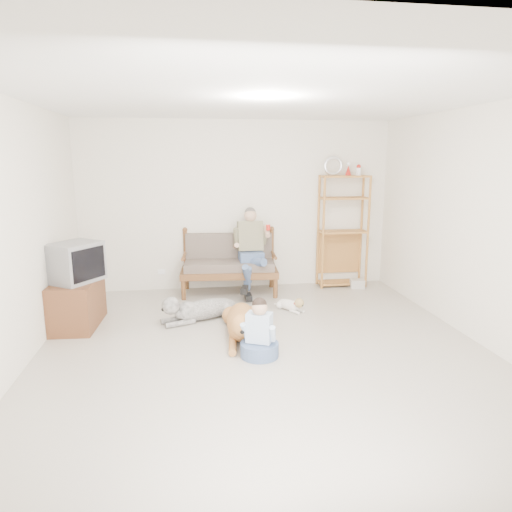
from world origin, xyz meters
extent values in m
plane|color=#B9B1A3|center=(0.00, 0.00, 0.00)|extent=(5.50, 5.50, 0.00)
plane|color=white|center=(0.00, 0.00, 2.70)|extent=(5.50, 5.50, 0.00)
plane|color=silver|center=(0.00, 2.75, 1.35)|extent=(5.00, 0.00, 5.00)
plane|color=silver|center=(0.00, -2.75, 1.35)|extent=(5.00, 0.00, 5.00)
plane|color=silver|center=(-2.50, 0.00, 1.35)|extent=(0.00, 5.50, 5.50)
plane|color=silver|center=(2.50, 0.00, 1.35)|extent=(0.00, 5.50, 5.50)
cube|color=brown|center=(-0.18, 2.37, 0.35)|extent=(1.55, 0.81, 0.10)
cube|color=brown|center=(-0.18, 2.37, 0.47)|extent=(1.42, 0.71, 0.13)
cube|color=brown|center=(-0.18, 2.61, 0.70)|extent=(1.39, 0.23, 0.45)
cylinder|color=brown|center=(-0.18, 2.67, 0.90)|extent=(1.40, 0.16, 0.05)
cylinder|color=brown|center=(-0.88, 2.07, 0.15)|extent=(0.07, 0.07, 0.30)
cylinder|color=brown|center=(-0.88, 2.67, 0.47)|extent=(0.07, 0.07, 0.95)
cylinder|color=brown|center=(0.52, 2.07, 0.15)|extent=(0.07, 0.07, 0.30)
cylinder|color=brown|center=(0.52, 2.67, 0.47)|extent=(0.07, 0.07, 0.95)
cube|color=slate|center=(0.16, 2.33, 0.58)|extent=(0.37, 0.35, 0.19)
cube|color=gray|center=(0.16, 2.42, 0.91)|extent=(0.39, 0.27, 0.49)
sphere|color=tan|center=(0.16, 2.39, 1.23)|extent=(0.19, 0.19, 0.19)
sphere|color=#524D49|center=(0.16, 2.41, 1.27)|extent=(0.18, 0.18, 0.18)
cylinder|color=red|center=(0.41, 2.21, 1.07)|extent=(0.06, 0.06, 0.08)
cube|color=#C6813E|center=(1.73, 2.55, 1.82)|extent=(0.78, 0.32, 0.03)
torus|color=silver|center=(1.52, 2.55, 1.98)|extent=(0.32, 0.05, 0.32)
cone|color=red|center=(1.78, 2.55, 1.91)|extent=(0.10, 0.10, 0.16)
cylinder|color=#C6813E|center=(1.35, 2.40, 0.92)|extent=(0.04, 0.04, 1.83)
cylinder|color=#C6813E|center=(1.35, 2.70, 0.92)|extent=(0.04, 0.04, 1.83)
cylinder|color=#C6813E|center=(2.10, 2.40, 0.92)|extent=(0.04, 0.04, 1.83)
cylinder|color=#C6813E|center=(2.10, 2.70, 0.92)|extent=(0.04, 0.04, 1.83)
cube|color=silver|center=(1.94, 2.35, 0.07)|extent=(0.25, 0.20, 0.14)
cube|color=brown|center=(-2.22, 1.22, 0.30)|extent=(0.56, 0.93, 0.60)
cube|color=brown|center=(-2.46, 1.00, 0.30)|extent=(0.04, 0.40, 0.50)
cube|color=brown|center=(-2.46, 1.44, 0.30)|extent=(0.04, 0.40, 0.50)
cube|color=slate|center=(-2.20, 1.18, 0.84)|extent=(0.72, 0.75, 0.49)
cube|color=black|center=(-2.01, 1.05, 0.84)|extent=(0.30, 0.42, 0.39)
cube|color=white|center=(-1.25, 2.73, 0.30)|extent=(0.12, 0.02, 0.08)
ellipsoid|color=#C27943|center=(-0.19, 0.65, 0.16)|extent=(0.47, 1.06, 0.32)
sphere|color=#C27943|center=(-0.22, 0.35, 0.18)|extent=(0.32, 0.32, 0.32)
sphere|color=#C27943|center=(-0.25, 0.09, 0.32)|extent=(0.25, 0.25, 0.25)
ellipsoid|color=#C27943|center=(-0.26, -0.02, 0.30)|extent=(0.13, 0.19, 0.10)
cylinder|color=#C27943|center=(-0.13, 1.16, 0.06)|extent=(0.15, 0.41, 0.05)
ellipsoid|color=#C27943|center=(-0.33, 0.13, 0.32)|extent=(0.07, 0.09, 0.13)
ellipsoid|color=#C27943|center=(-0.16, 0.11, 0.32)|extent=(0.07, 0.09, 0.13)
ellipsoid|color=silver|center=(-0.60, 1.23, 0.13)|extent=(0.93, 0.61, 0.26)
sphere|color=silver|center=(-0.85, 1.13, 0.15)|extent=(0.26, 0.26, 0.26)
sphere|color=silver|center=(-1.05, 1.05, 0.26)|extent=(0.23, 0.23, 0.23)
ellipsoid|color=silver|center=(-1.14, 1.01, 0.24)|extent=(0.19, 0.15, 0.09)
cylinder|color=silver|center=(-0.19, 1.40, 0.05)|extent=(0.29, 0.27, 0.04)
ellipsoid|color=silver|center=(-1.06, 1.13, 0.26)|extent=(0.09, 0.07, 0.11)
ellipsoid|color=silver|center=(-1.00, 0.99, 0.26)|extent=(0.09, 0.07, 0.11)
ellipsoid|color=white|center=(0.57, 1.44, 0.07)|extent=(0.34, 0.40, 0.15)
sphere|color=white|center=(0.63, 1.34, 0.08)|extent=(0.15, 0.15, 0.15)
sphere|color=#A58852|center=(0.69, 1.26, 0.15)|extent=(0.13, 0.13, 0.13)
ellipsoid|color=#A58852|center=(0.72, 1.21, 0.13)|extent=(0.10, 0.11, 0.05)
cylinder|color=white|center=(0.47, 1.59, 0.03)|extent=(0.13, 0.11, 0.02)
cone|color=#A58852|center=(0.64, 1.25, 0.19)|extent=(0.04, 0.04, 0.05)
cone|color=#A58852|center=(0.72, 1.30, 0.19)|extent=(0.04, 0.04, 0.05)
torus|color=red|center=(0.68, 1.28, 0.14)|extent=(0.13, 0.13, 0.02)
cylinder|color=slate|center=(-0.07, -0.04, 0.08)|extent=(0.42, 0.42, 0.15)
cube|color=silver|center=(-0.07, -0.02, 0.32)|extent=(0.31, 0.27, 0.32)
sphere|color=tan|center=(-0.07, -0.04, 0.55)|extent=(0.17, 0.17, 0.17)
sphere|color=black|center=(-0.07, -0.03, 0.58)|extent=(0.16, 0.16, 0.16)
camera|label=1|loc=(-0.80, -4.59, 2.11)|focal=32.00mm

